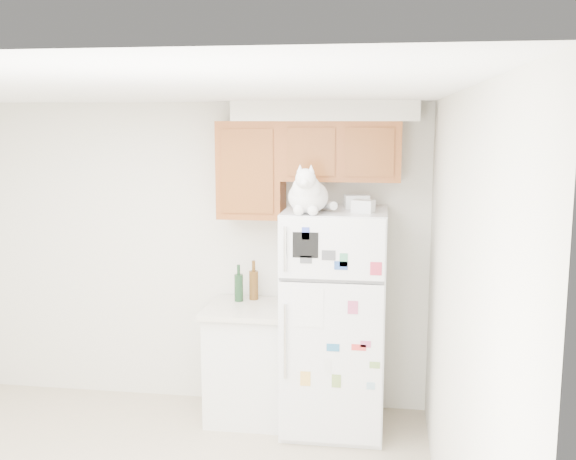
% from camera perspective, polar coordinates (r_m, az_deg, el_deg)
% --- Properties ---
extents(room_shell, '(3.84, 4.04, 2.52)m').
position_cam_1_polar(room_shell, '(3.91, -13.13, -1.03)').
color(room_shell, silver).
rests_on(room_shell, ground_plane).
extents(refrigerator, '(0.76, 0.78, 1.70)m').
position_cam_1_polar(refrigerator, '(5.18, 3.96, -7.65)').
color(refrigerator, white).
rests_on(refrigerator, ground_plane).
extents(base_counter, '(0.64, 0.64, 0.92)m').
position_cam_1_polar(base_counter, '(5.46, -3.40, -11.03)').
color(base_counter, white).
rests_on(base_counter, ground_plane).
extents(cat, '(0.35, 0.51, 0.36)m').
position_cam_1_polar(cat, '(4.78, 1.71, 3.02)').
color(cat, white).
rests_on(cat, refrigerator).
extents(storage_box_back, '(0.20, 0.16, 0.10)m').
position_cam_1_polar(storage_box_back, '(5.10, 5.83, 2.41)').
color(storage_box_back, white).
rests_on(storage_box_back, refrigerator).
extents(storage_box_front, '(0.18, 0.15, 0.09)m').
position_cam_1_polar(storage_box_front, '(4.87, 6.38, 2.01)').
color(storage_box_front, white).
rests_on(storage_box_front, refrigerator).
extents(bottle_green, '(0.07, 0.07, 0.30)m').
position_cam_1_polar(bottle_green, '(5.42, -4.20, -4.49)').
color(bottle_green, '#19381E').
rests_on(bottle_green, base_counter).
extents(bottle_amber, '(0.07, 0.07, 0.32)m').
position_cam_1_polar(bottle_amber, '(5.46, -2.92, -4.26)').
color(bottle_amber, '#593814').
rests_on(bottle_amber, base_counter).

